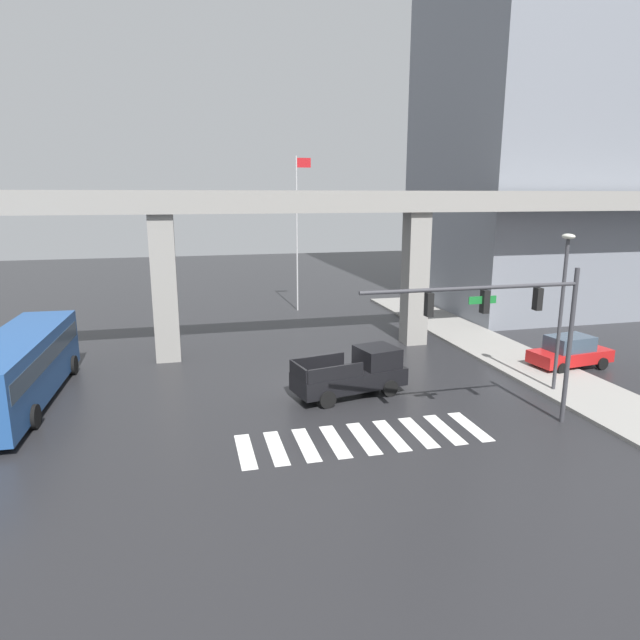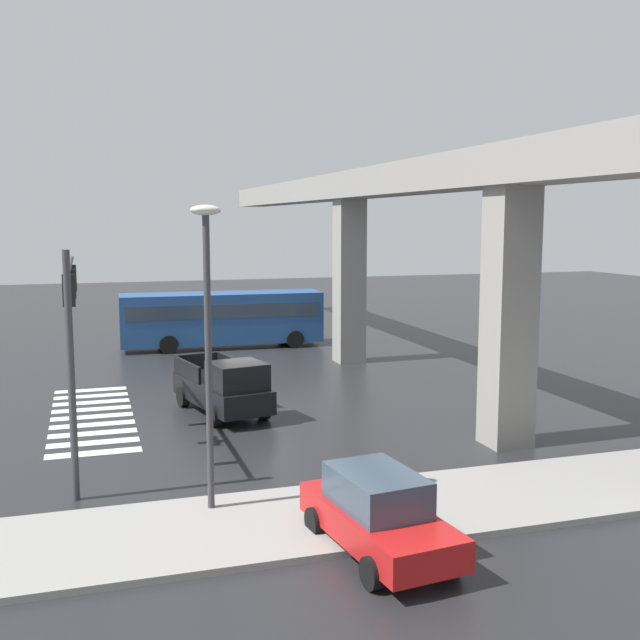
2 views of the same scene
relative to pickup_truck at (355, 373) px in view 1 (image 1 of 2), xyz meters
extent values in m
plane|color=#232326|center=(-1.10, 1.36, -0.99)|extent=(120.00, 120.00, 0.00)
cube|color=silver|center=(-5.50, -4.54, -0.98)|extent=(0.55, 2.80, 0.01)
cube|color=silver|center=(-4.40, -4.54, -0.98)|extent=(0.55, 2.80, 0.01)
cube|color=silver|center=(-3.30, -4.54, -0.98)|extent=(0.55, 2.80, 0.01)
cube|color=silver|center=(-2.20, -4.54, -0.98)|extent=(0.55, 2.80, 0.01)
cube|color=silver|center=(-1.10, -4.54, -0.98)|extent=(0.55, 2.80, 0.01)
cube|color=silver|center=(0.00, -4.54, -0.98)|extent=(0.55, 2.80, 0.01)
cube|color=silver|center=(1.10, -4.54, -0.98)|extent=(0.55, 2.80, 0.01)
cube|color=silver|center=(2.20, -4.54, -0.98)|extent=(0.55, 2.80, 0.01)
cube|color=silver|center=(3.30, -4.54, -0.98)|extent=(0.55, 2.80, 0.01)
cube|color=gray|center=(-1.10, 7.64, 7.52)|extent=(58.98, 1.81, 1.20)
cube|color=gray|center=(-8.33, 7.64, 2.97)|extent=(1.30, 1.30, 7.91)
cube|color=gray|center=(6.14, 7.64, 2.97)|extent=(1.30, 1.30, 7.91)
cube|color=gray|center=(10.17, 3.36, -0.91)|extent=(4.00, 36.00, 0.15)
cube|color=black|center=(-0.29, -0.06, -0.21)|extent=(5.39, 2.93, 0.80)
cube|color=black|center=(1.12, 0.24, 0.64)|extent=(2.03, 2.07, 0.90)
cube|color=#3F5160|center=(1.58, 0.34, 0.64)|extent=(0.45, 1.66, 0.77)
cube|color=black|center=(-1.60, 0.55, 0.49)|extent=(2.61, 0.66, 0.60)
cube|color=black|center=(-1.23, -1.16, 0.49)|extent=(2.61, 0.66, 0.60)
cube|color=black|center=(-2.74, -0.59, 0.49)|extent=(0.47, 1.73, 0.60)
cylinder|color=black|center=(1.06, 1.15, -0.61)|extent=(0.80, 0.43, 0.76)
cylinder|color=black|center=(1.44, -0.61, -0.61)|extent=(0.80, 0.43, 0.76)
cylinder|color=black|center=(-2.03, 0.49, -0.61)|extent=(0.80, 0.43, 0.76)
cylinder|color=black|center=(-1.65, -1.28, -0.61)|extent=(0.80, 0.43, 0.76)
cube|color=#234C8C|center=(-14.37, 2.44, 0.65)|extent=(2.90, 10.89, 2.70)
cube|color=#2D3D4C|center=(-14.37, 2.44, 1.12)|extent=(2.92, 10.35, 0.76)
cube|color=#2D3D4C|center=(-14.17, 7.80, 0.99)|extent=(2.25, 0.16, 1.49)
cylinder|color=black|center=(-15.46, 6.26, -0.51)|extent=(0.39, 0.97, 0.96)
cylinder|color=black|center=(-13.01, 6.17, -0.51)|extent=(0.39, 0.97, 0.96)
cylinder|color=black|center=(-13.26, -0.57, -0.51)|extent=(0.39, 0.97, 0.96)
cube|color=red|center=(12.14, 1.04, -0.35)|extent=(4.48, 2.26, 0.64)
cube|color=#384756|center=(12.04, 1.03, 0.35)|extent=(2.40, 1.75, 0.76)
cylinder|color=black|center=(13.36, 2.06, -0.67)|extent=(0.66, 0.31, 0.64)
cylinder|color=black|center=(13.57, 0.34, -0.67)|extent=(0.66, 0.31, 0.64)
cylinder|color=black|center=(10.72, 1.74, -0.67)|extent=(0.66, 0.31, 0.64)
cylinder|color=black|center=(10.92, 0.03, -0.67)|extent=(0.66, 0.31, 0.64)
cylinder|color=#38383D|center=(7.09, -5.01, 2.11)|extent=(0.18, 0.18, 6.20)
cylinder|color=#38383D|center=(2.79, -5.01, 4.61)|extent=(8.60, 0.14, 0.14)
cube|color=black|center=(5.49, -5.01, 4.09)|extent=(0.24, 0.32, 0.84)
sphere|color=red|center=(5.49, -5.01, 4.35)|extent=(0.17, 0.17, 0.17)
cube|color=black|center=(3.29, -5.01, 4.09)|extent=(0.24, 0.32, 0.84)
sphere|color=red|center=(3.29, -5.01, 4.35)|extent=(0.17, 0.17, 0.17)
cube|color=black|center=(1.09, -5.01, 4.09)|extent=(0.24, 0.32, 0.84)
sphere|color=red|center=(1.09, -5.01, 4.35)|extent=(0.17, 0.17, 0.17)
cube|color=#19722D|center=(3.19, -5.01, 4.16)|extent=(1.10, 0.04, 0.28)
cylinder|color=#38383D|center=(8.97, -1.94, 2.51)|extent=(0.16, 0.16, 7.00)
ellipsoid|color=beige|center=(8.97, -1.94, 6.13)|extent=(0.44, 0.70, 0.24)
cylinder|color=silver|center=(1.25, 18.89, 4.87)|extent=(0.12, 0.12, 11.72)
cube|color=red|center=(1.80, 18.89, 10.24)|extent=(1.10, 0.04, 0.70)
camera|label=1|loc=(-7.25, -22.50, 7.87)|focal=30.72mm
camera|label=2|loc=(26.10, -4.59, 5.90)|focal=42.42mm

